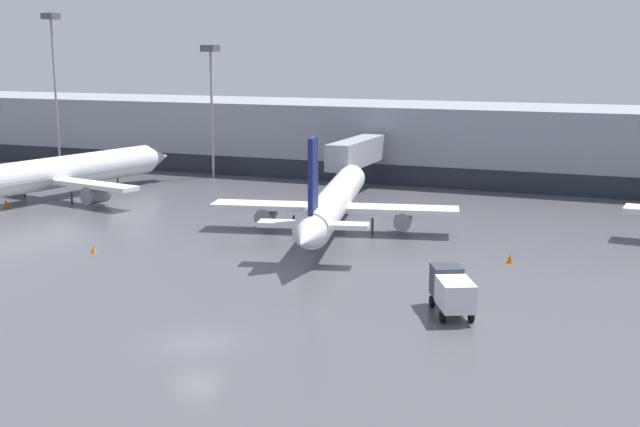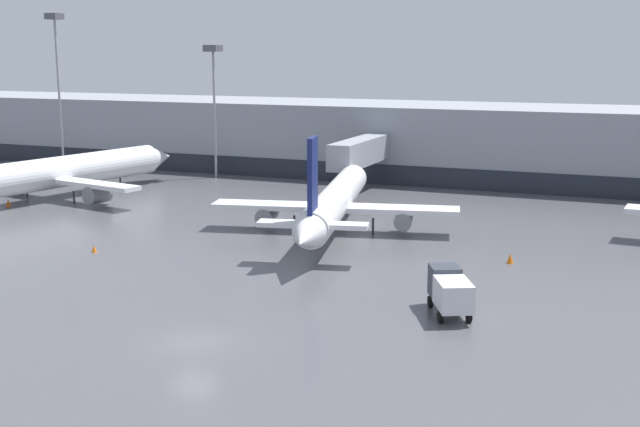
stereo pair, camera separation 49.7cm
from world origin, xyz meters
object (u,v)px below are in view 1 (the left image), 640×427
object	(u,v)px
traffic_cone_3	(94,249)
apron_light_mast_1	(211,72)
traffic_cone_2	(6,203)
parked_jet_2	(334,202)
parked_jet_3	(51,174)
apron_light_mast_3	(53,48)
traffic_cone_0	(510,258)
service_truck_1	(452,289)

from	to	relation	value
traffic_cone_3	apron_light_mast_1	distance (m)	40.39
traffic_cone_2	apron_light_mast_1	distance (m)	29.53
parked_jet_2	parked_jet_3	world-z (taller)	parked_jet_3
apron_light_mast_1	apron_light_mast_3	distance (m)	23.66
traffic_cone_0	traffic_cone_3	xyz separation A→B (m)	(-30.58, -8.75, -0.10)
traffic_cone_2	apron_light_mast_3	xyz separation A→B (m)	(-13.56, 24.80, 15.42)
apron_light_mast_3	traffic_cone_2	bearing A→B (deg)	-61.34
parked_jet_2	traffic_cone_0	world-z (taller)	parked_jet_2
traffic_cone_3	apron_light_mast_3	size ratio (longest dim) A/B	0.03
parked_jet_3	traffic_cone_2	distance (m)	5.83
traffic_cone_0	traffic_cone_2	xyz separation A→B (m)	(-50.50, 3.45, 0.01)
traffic_cone_2	apron_light_mast_1	size ratio (longest dim) A/B	0.05
service_truck_1	apron_light_mast_1	size ratio (longest dim) A/B	0.31
parked_jet_3	traffic_cone_0	size ratio (longest dim) A/B	46.45
traffic_cone_0	apron_light_mast_3	world-z (taller)	apron_light_mast_3
parked_jet_2	traffic_cone_3	world-z (taller)	parked_jet_2
parked_jet_3	service_truck_1	world-z (taller)	parked_jet_3
service_truck_1	parked_jet_2	bearing A→B (deg)	12.54
traffic_cone_3	apron_light_mast_1	size ratio (longest dim) A/B	0.03
parked_jet_2	traffic_cone_2	xyz separation A→B (m)	(-34.73, -1.38, -2.26)
parked_jet_2	apron_light_mast_3	size ratio (longest dim) A/B	1.58
traffic_cone_3	apron_light_mast_3	distance (m)	52.27
service_truck_1	traffic_cone_0	size ratio (longest dim) A/B	6.66
traffic_cone_2	traffic_cone_3	size ratio (longest dim) A/B	1.41
apron_light_mast_3	traffic_cone_3	bearing A→B (deg)	-47.87
apron_light_mast_1	parked_jet_2	bearing A→B (deg)	-43.38
traffic_cone_0	parked_jet_3	bearing A→B (deg)	170.10
apron_light_mast_1	apron_light_mast_3	bearing A→B (deg)	-179.97
traffic_cone_3	traffic_cone_2	bearing A→B (deg)	148.50
traffic_cone_0	apron_light_mast_3	xyz separation A→B (m)	(-64.06, 28.26, 15.44)
traffic_cone_3	apron_light_mast_3	world-z (taller)	apron_light_mast_3
traffic_cone_0	apron_light_mast_1	distance (m)	51.02
parked_jet_2	service_truck_1	bearing A→B (deg)	-154.49
parked_jet_3	apron_light_mast_3	world-z (taller)	apron_light_mast_3
parked_jet_3	apron_light_mast_1	xyz separation A→B (m)	(8.34, 19.73, 10.17)
traffic_cone_3	apron_light_mast_1	world-z (taller)	apron_light_mast_1
service_truck_1	apron_light_mast_3	bearing A→B (deg)	30.69
parked_jet_3	traffic_cone_3	distance (m)	25.32
traffic_cone_3	service_truck_1	bearing A→B (deg)	-8.89
parked_jet_3	service_truck_1	size ratio (longest dim) A/B	6.97
service_truck_1	traffic_cone_3	world-z (taller)	service_truck_1
traffic_cone_2	parked_jet_3	bearing A→B (deg)	72.60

